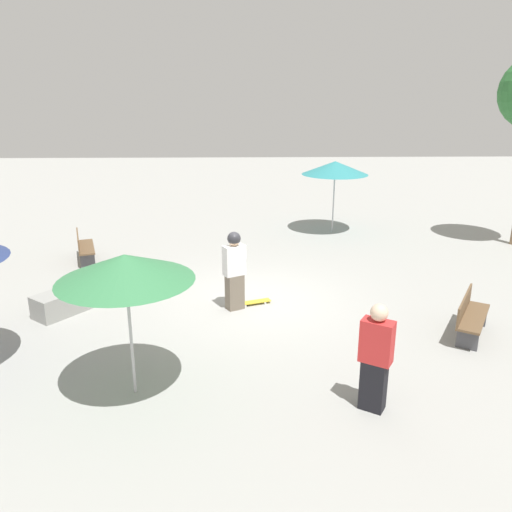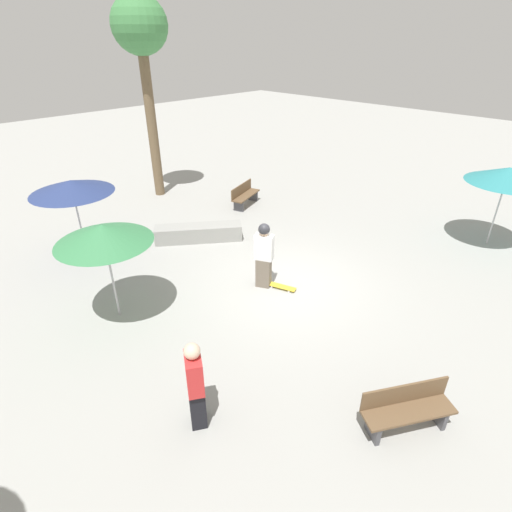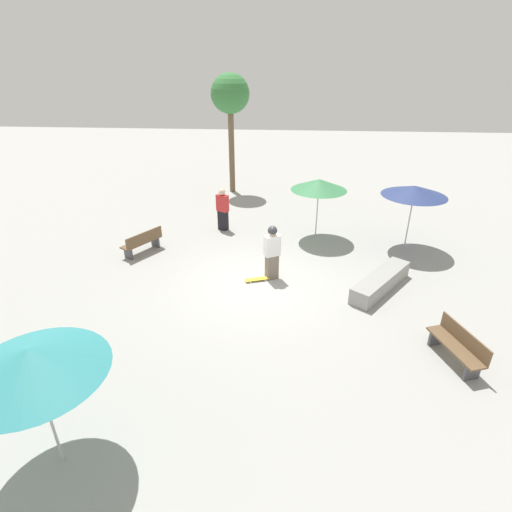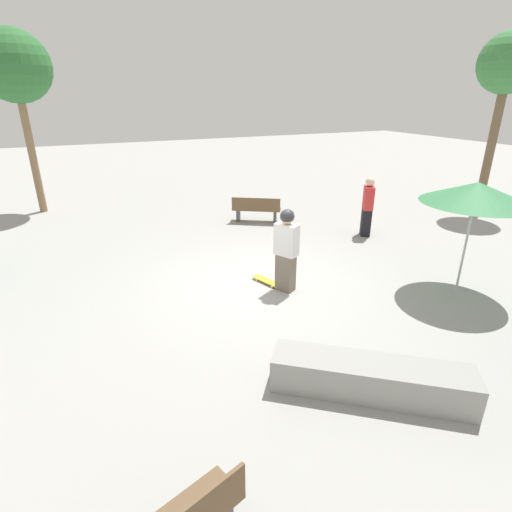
{
  "view_description": "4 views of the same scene",
  "coord_description": "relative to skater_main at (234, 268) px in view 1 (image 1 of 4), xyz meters",
  "views": [
    {
      "loc": [
        0.27,
        11.12,
        4.67
      ],
      "look_at": [
        -0.06,
        -0.1,
        1.09
      ],
      "focal_mm": 35.0,
      "sensor_mm": 36.0,
      "label": 1
    },
    {
      "loc": [
        -5.79,
        7.08,
        6.0
      ],
      "look_at": [
        0.81,
        0.39,
        0.74
      ],
      "focal_mm": 28.0,
      "sensor_mm": 36.0,
      "label": 2
    },
    {
      "loc": [
        0.82,
        -10.94,
        6.51
      ],
      "look_at": [
        -0.04,
        0.17,
        0.93
      ],
      "focal_mm": 28.0,
      "sensor_mm": 36.0,
      "label": 3
    },
    {
      "loc": [
        7.34,
        -3.39,
        4.03
      ],
      "look_at": [
        0.21,
        -0.13,
        0.81
      ],
      "focal_mm": 28.0,
      "sensor_mm": 36.0,
      "label": 4
    }
  ],
  "objects": [
    {
      "name": "concrete_ledge",
      "position": [
        3.4,
        -0.46,
        -0.73
      ],
      "size": [
        2.21,
        2.61,
        0.52
      ],
      "rotation": [
        0.0,
        0.0,
        0.92
      ],
      "color": "gray",
      "rests_on": "ground_plane"
    },
    {
      "name": "skater_main",
      "position": [
        0.0,
        0.0,
        0.0
      ],
      "size": [
        0.56,
        0.46,
        1.83
      ],
      "rotation": [
        0.0,
        0.0,
        3.62
      ],
      "color": "#726656",
      "rests_on": "ground_plane"
    },
    {
      "name": "shade_umbrella_green",
      "position": [
        1.61,
        3.4,
        1.2
      ],
      "size": [
        2.13,
        2.13,
        2.4
      ],
      "color": "#B7B7BC",
      "rests_on": "ground_plane"
    },
    {
      "name": "ground_plane",
      "position": [
        -0.45,
        -0.47,
        -0.99
      ],
      "size": [
        60.0,
        60.0,
        0.0
      ],
      "primitive_type": "plane",
      "color": "#9E9E99"
    },
    {
      "name": "shade_umbrella_teal",
      "position": [
        -3.47,
        -6.91,
        1.31
      ],
      "size": [
        2.34,
        2.34,
        2.53
      ],
      "color": "#B7B7BC",
      "rests_on": "ground_plane"
    },
    {
      "name": "bench_near",
      "position": [
        4.52,
        -3.65,
        -0.56
      ],
      "size": [
        0.93,
        1.66,
        0.85
      ],
      "rotation": [
        0.0,
        0.0,
        1.89
      ],
      "color": "#47474C",
      "rests_on": "ground_plane"
    },
    {
      "name": "skateboard",
      "position": [
        -0.45,
        -0.23,
        -0.93
      ],
      "size": [
        0.82,
        0.45,
        0.07
      ],
      "rotation": [
        0.0,
        0.0,
        3.47
      ],
      "color": "gold",
      "rests_on": "ground_plane"
    },
    {
      "name": "bench_far",
      "position": [
        -4.8,
        1.51,
        -0.56
      ],
      "size": [
        1.22,
        1.59,
        0.85
      ],
      "rotation": [
        0.0,
        0.0,
        1.01
      ],
      "color": "#47474C",
      "rests_on": "ground_plane"
    },
    {
      "name": "bystander_watching",
      "position": [
        -2.2,
        3.95,
        -0.11
      ],
      "size": [
        0.55,
        0.48,
        1.77
      ],
      "rotation": [
        0.0,
        0.0,
        5.73
      ],
      "color": "black",
      "rests_on": "ground_plane"
    }
  ]
}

